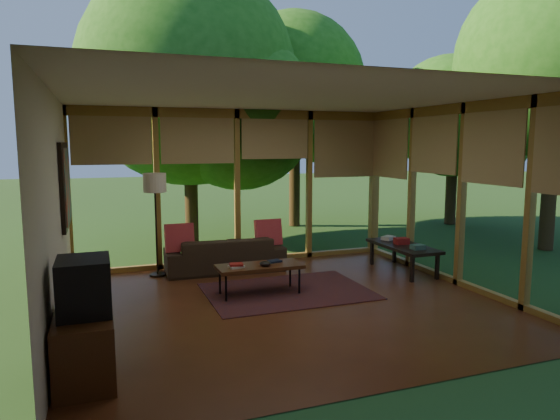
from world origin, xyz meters
name	(u,v)px	position (x,y,z in m)	size (l,w,h in m)	color
floor	(288,304)	(0.00, 0.00, 0.00)	(5.50, 5.50, 0.00)	brown
ceiling	(288,96)	(0.00, 0.00, 2.70)	(5.50, 5.50, 0.00)	white
wall_left	(55,213)	(-2.75, 0.00, 1.35)	(0.04, 5.00, 2.70)	beige
wall_front	(397,236)	(0.00, -2.50, 1.35)	(5.50, 0.04, 2.70)	beige
window_wall_back	(237,187)	(0.00, 2.50, 1.35)	(5.50, 0.12, 2.70)	olive
window_wall_right	(462,195)	(2.75, 0.00, 1.35)	(0.12, 5.00, 2.70)	olive
exterior_lawn	(425,207)	(8.00, 8.00, -0.01)	(40.00, 40.00, 0.00)	#24491B
tree_nw	(188,77)	(-0.44, 4.65, 3.48)	(4.51, 4.51, 5.74)	#3C2B16
tree_ne	(294,85)	(2.46, 6.03, 3.59)	(3.58, 3.58, 5.39)	#3C2B16
tree_se	(554,62)	(5.99, 1.45, 3.66)	(3.71, 3.71, 5.52)	#3C2B16
tree_far	(448,117)	(6.26, 4.80, 2.80)	(3.11, 3.11, 4.36)	#3C2B16
rug	(287,291)	(0.19, 0.52, 0.01)	(2.30, 1.63, 0.01)	maroon
sofa	(225,254)	(-0.36, 2.00, 0.28)	(1.94, 0.76, 0.57)	#322519
pillow_left	(179,238)	(-1.11, 1.95, 0.61)	(0.45, 0.15, 0.45)	maroon
pillow_right	(268,233)	(0.39, 1.95, 0.60)	(0.44, 0.15, 0.44)	maroon
ct_book_lower	(236,267)	(-0.57, 0.50, 0.44)	(0.19, 0.15, 0.03)	beige
ct_book_upper	(236,264)	(-0.57, 0.50, 0.47)	(0.18, 0.14, 0.03)	maroon
ct_book_side	(274,261)	(0.03, 0.63, 0.44)	(0.18, 0.14, 0.03)	black
ct_bowl	(265,264)	(-0.17, 0.45, 0.46)	(0.16, 0.16, 0.07)	black
media_cabinet	(85,345)	(-2.47, -1.32, 0.30)	(0.50, 1.00, 0.60)	#522D16
television	(84,286)	(-2.45, -1.32, 0.85)	(0.45, 0.55, 0.50)	black
console_book_a	(418,247)	(2.40, 0.54, 0.49)	(0.20, 0.15, 0.07)	#376155
console_book_b	(401,241)	(2.40, 0.99, 0.51)	(0.22, 0.16, 0.10)	maroon
console_book_c	(388,238)	(2.40, 1.39, 0.49)	(0.23, 0.16, 0.06)	beige
floor_lamp	(155,189)	(-1.46, 2.07, 1.41)	(0.36, 0.36, 1.65)	black
coffee_table	(260,267)	(-0.22, 0.55, 0.39)	(1.20, 0.50, 0.43)	#522D16
side_console	(403,247)	(2.40, 0.94, 0.41)	(0.60, 1.40, 0.46)	black
wall_painting	(65,185)	(-2.71, 1.40, 1.55)	(0.06, 1.35, 1.15)	black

